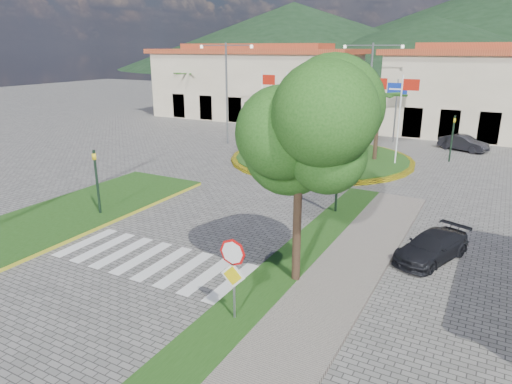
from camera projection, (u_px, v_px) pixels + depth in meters
The scene contains 23 objects.
ground at pixel (62, 312), 13.77m from camera, with size 160.00×160.00×0.00m, color #605E5B.
sidewalk_right at pixel (268, 331), 12.70m from camera, with size 4.00×28.00×0.15m, color gray.
verge_right at pixel (232, 319), 13.24m from camera, with size 1.60×28.00×0.18m, color #1F4614.
median_left at pixel (73, 213), 21.72m from camera, with size 5.00×14.00×0.18m, color #1F4614.
crosswalk at pixel (150, 260), 17.12m from camera, with size 8.00×3.00×0.01m, color silver.
roundabout_island at pixel (321, 158), 32.16m from camera, with size 12.70×12.70×6.00m.
stop_sign at pixel (233, 267), 12.65m from camera, with size 0.80×0.11×2.65m.
deciduous_tree at pixel (300, 131), 13.90m from camera, with size 3.60×3.60×6.80m.
traffic_light_left at pixel (97, 177), 20.99m from camera, with size 0.15×0.18×3.20m.
traffic_light_right at pixel (337, 175), 21.20m from camera, with size 0.15×0.18×3.20m.
traffic_light_far at pixel (453, 134), 31.35m from camera, with size 0.18×0.15×3.20m.
direction_sign_west at pixel (338, 97), 39.57m from camera, with size 1.60×0.14×5.20m.
direction_sign_east at pixel (396, 100), 37.30m from camera, with size 1.60×0.14×5.20m.
street_lamp_centre at pixel (370, 88), 37.11m from camera, with size 4.80×0.16×8.00m.
street_lamp_west at pixel (227, 88), 36.62m from camera, with size 4.80×0.16×8.00m.
building_left at pixel (255, 83), 50.80m from camera, with size 23.32×9.54×8.05m.
building_right at pixel (496, 92), 39.90m from camera, with size 19.08×9.54×8.05m.
hill_far_west at pixel (293, 37), 152.77m from camera, with size 140.00×140.00×22.00m, color black.
hill_near_back at pixel (428, 46), 124.87m from camera, with size 110.00×110.00×16.00m, color black.
white_van at pixel (261, 119), 46.89m from camera, with size 2.12×4.60×1.28m, color white.
car_dark_a at pixel (315, 119), 47.04m from camera, with size 1.29×3.21×1.09m, color black.
car_dark_b at pixel (463, 143), 35.16m from camera, with size 1.27×3.63×1.20m, color black.
car_side_right at pixel (432, 247), 17.01m from camera, with size 1.47×3.61×1.05m, color black.
Camera 1 is at (10.90, -7.78, 7.61)m, focal length 32.00 mm.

